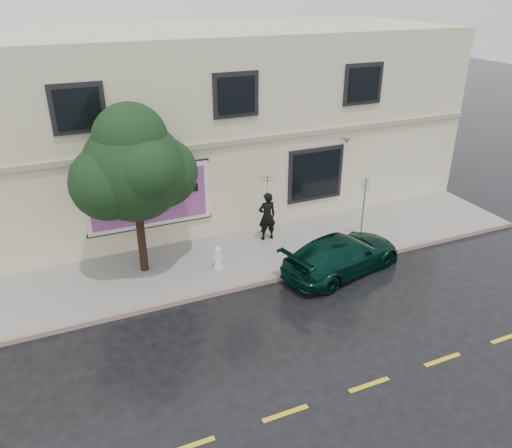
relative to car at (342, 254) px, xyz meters
name	(u,v)px	position (x,y,z in m)	size (l,w,h in m)	color
ground	(300,305)	(-2.15, -1.20, -0.63)	(90.00, 90.00, 0.00)	black
sidewalk	(256,253)	(-2.15, 2.05, -0.55)	(20.00, 3.50, 0.15)	gray
curb	(278,278)	(-2.15, 0.30, -0.55)	(20.00, 0.18, 0.16)	gray
road_marking	(369,385)	(-2.15, -4.70, -0.62)	(19.00, 0.12, 0.01)	gold
building	(201,118)	(-2.15, 7.80, 2.87)	(20.00, 8.12, 7.00)	beige
billboard	(149,198)	(-5.35, 3.72, 1.43)	(4.30, 0.16, 2.20)	white
car	(342,254)	(0.00, 0.00, 0.00)	(1.90, 4.31, 1.26)	black
pedestrian	(267,216)	(-1.42, 2.79, 0.42)	(0.66, 0.43, 1.80)	black
umbrella	(267,183)	(-1.42, 2.79, 1.69)	(1.00, 1.00, 0.74)	black
street_tree	(134,171)	(-5.95, 2.38, 2.92)	(3.07, 3.07, 4.94)	black
fire_hydrant	(218,258)	(-3.73, 1.54, -0.09)	(0.32, 0.30, 0.79)	silver
sign_pole	(364,202)	(1.75, 1.50, 0.94)	(0.27, 0.12, 2.33)	gray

